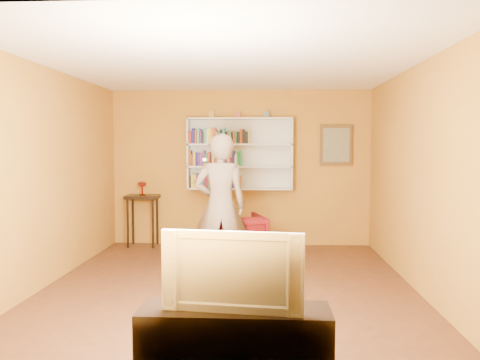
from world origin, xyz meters
The scene contains 16 objects.
room_shell centered at (0.00, 0.00, 1.02)m, with size 5.30×5.80×2.88m.
bookshelf centered at (0.00, 2.41, 1.59)m, with size 1.80×0.29×1.23m.
books_row_lower centered at (-0.43, 2.31, 1.13)m, with size 0.88×0.19×0.26m.
books_row_middle centered at (-0.40, 2.30, 1.51)m, with size 0.90×0.19×0.27m.
books_row_upper centered at (-0.35, 2.30, 1.89)m, with size 1.03×0.19×0.27m.
ornament_left centered at (-0.48, 2.35, 2.27)m, with size 0.09×0.09×0.12m, color #A87F30.
ornament_centre centered at (-0.02, 2.35, 2.27)m, with size 0.08×0.08×0.11m, color #A33E36.
ornament_right centered at (0.46, 2.35, 2.27)m, with size 0.08×0.08×0.11m, color #476677.
framed_painting centered at (1.65, 2.46, 1.75)m, with size 0.55×0.05×0.70m.
console_table centered at (-1.68, 2.25, 0.73)m, with size 0.54×0.41×0.89m.
ruby_lustre centered at (-1.68, 2.25, 1.06)m, with size 0.15×0.15×0.23m.
armchair centered at (0.01, 1.10, 0.37)m, with size 0.78×0.80×0.73m, color #47050B.
person centered at (-0.15, 0.42, 0.94)m, with size 0.69×0.45×1.89m, color #695A4D.
game_remote centered at (-0.30, 0.11, 1.56)m, with size 0.04×0.15×0.04m, color white.
tv_cabinet centered at (0.22, -2.25, 0.26)m, with size 1.43×0.43×0.51m, color black.
television centered at (0.22, -2.25, 0.81)m, with size 1.04×0.14×0.60m, color black.
Camera 1 is at (0.45, -5.66, 1.72)m, focal length 35.00 mm.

